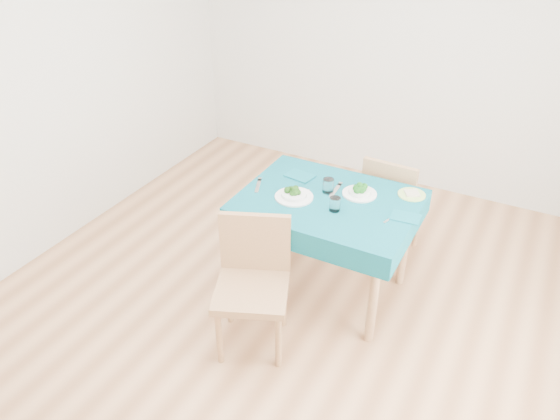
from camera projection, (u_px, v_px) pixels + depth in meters
The scene contains 16 objects.
room_shell at pixel (280, 134), 3.01m from camera, with size 4.02×4.52×2.73m.
table at pixel (326, 246), 3.77m from camera, with size 1.13×0.86×0.76m, color #084E5B.
chair_near at pixel (251, 275), 3.23m from camera, with size 0.44×0.48×1.09m, color #9C7149.
chair_far at pixel (395, 196), 4.11m from camera, with size 0.40×0.44×1.00m, color #9C7149.
bowl_near at pixel (294, 193), 3.56m from camera, with size 0.25×0.25×0.08m, color white, non-canonical shape.
bowl_far at pixel (360, 190), 3.60m from camera, with size 0.23×0.23×0.07m, color white, non-canonical shape.
fork_near at pixel (258, 186), 3.71m from camera, with size 0.03×0.19×0.00m, color silver.
knife_near at pixel (300, 197), 3.59m from camera, with size 0.02×0.22×0.00m, color silver.
fork_far at pixel (335, 190), 3.66m from camera, with size 0.03×0.20×0.00m, color silver.
knife_far at pixel (393, 217), 3.38m from camera, with size 0.01×0.19×0.00m, color silver.
napkin_near at pixel (300, 176), 3.82m from camera, with size 0.19×0.13×0.01m, color #0C5865.
napkin_far at pixel (406, 217), 3.37m from camera, with size 0.18×0.13×0.01m, color #0C5865.
tumbler_center at pixel (328, 186), 3.62m from camera, with size 0.08×0.08×0.10m, color white.
tumbler_side at pixel (335, 204), 3.43m from camera, with size 0.07×0.07×0.09m, color white.
side_plate at pixel (412, 195), 3.61m from camera, with size 0.18×0.18×0.01m, color #ABD869.
bread_slice at pixel (412, 193), 3.60m from camera, with size 0.09×0.09×0.01m, color beige.
Camera 1 is at (1.30, -2.45, 2.59)m, focal length 35.00 mm.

